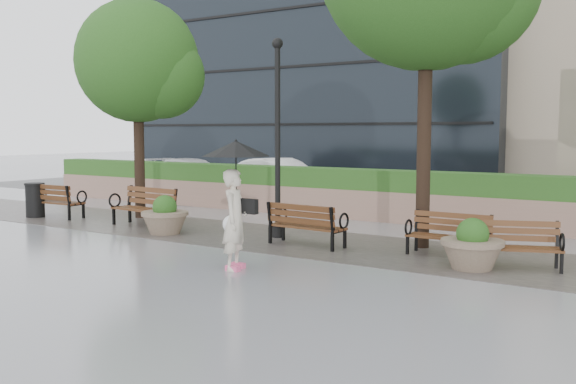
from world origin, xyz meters
The scene contains 17 objects.
ground centered at (0.00, 0.00, 0.00)m, with size 100.00×100.00×0.00m, color gray.
cobble_strip centered at (0.00, 3.00, 0.01)m, with size 28.00×3.20×0.01m, color #383330.
hedge_wall centered at (0.00, 7.00, 0.66)m, with size 24.00×0.80×1.35m.
asphalt_street centered at (0.00, 11.00, 0.00)m, with size 40.00×7.00×0.00m, color black.
bench_0 centered at (-7.11, 2.56, 0.28)m, with size 1.76×0.77×0.93m.
bench_1 centered at (-3.80, 2.66, 0.29)m, with size 1.85×0.86×0.97m.
bench_2 centered at (1.01, 2.57, 0.26)m, with size 1.69×0.76×0.88m.
bench_3 centered at (3.85, 3.06, 0.24)m, with size 1.55×0.63×0.82m.
bench_4 centered at (5.17, 2.60, 0.24)m, with size 1.64×1.12×0.82m.
planter_left centered at (-2.57, 2.13, 0.35)m, with size 1.08×1.08×0.91m.
planter_right centered at (4.56, 2.21, 0.35)m, with size 1.07×1.07×0.90m.
trash_bin centered at (-7.63, 2.29, 0.45)m, with size 0.54×0.54×0.90m, color black.
lamppost centered at (-0.10, 3.14, 1.95)m, with size 0.28×0.28×4.40m.
tree_0 centered at (-4.97, 3.89, 4.14)m, with size 3.41×3.30×5.91m.
car_left centered at (-9.05, 10.39, 0.65)m, with size 1.83×4.50×1.30m, color white.
car_right centered at (-4.82, 10.26, 0.71)m, with size 1.49×4.29×1.41m, color white.
pedestrian centered at (1.15, 0.02, 1.34)m, with size 1.20×1.20×2.20m.
Camera 1 is at (7.86, -8.60, 2.37)m, focal length 40.00 mm.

